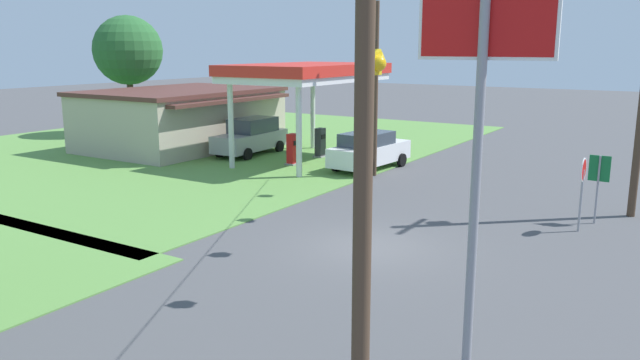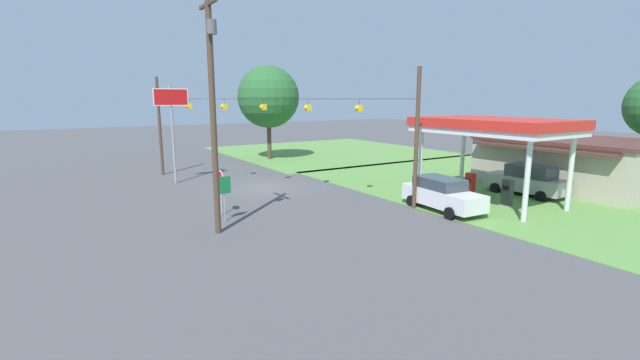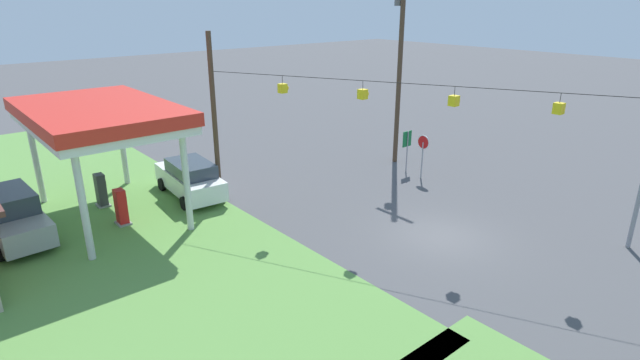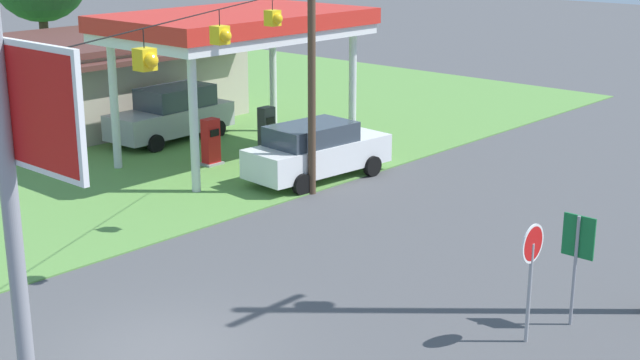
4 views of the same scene
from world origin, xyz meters
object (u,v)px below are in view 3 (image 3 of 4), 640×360
at_px(route_sign, 407,143).
at_px(car_at_pumps_rear, 13,216).
at_px(fuel_pump_far, 101,191).
at_px(utility_pole_main, 400,59).
at_px(car_at_pumps_front, 190,178).
at_px(gas_station_canopy, 98,116).
at_px(fuel_pump_near, 121,208).
at_px(stop_sign_roadside, 423,147).

bearing_deg(route_sign, car_at_pumps_rear, 76.15).
bearing_deg(fuel_pump_far, car_at_pumps_rear, 107.84).
relative_size(fuel_pump_far, route_sign, 0.69).
bearing_deg(utility_pole_main, car_at_pumps_front, 77.57).
bearing_deg(utility_pole_main, car_at_pumps_rear, 81.55).
distance_m(gas_station_canopy, car_at_pumps_front, 5.35).
xyz_separation_m(fuel_pump_near, utility_pole_main, (-1.54, -16.16, 5.43)).
bearing_deg(gas_station_canopy, car_at_pumps_front, -92.66).
bearing_deg(car_at_pumps_front, fuel_pump_far, 73.09).
relative_size(car_at_pumps_rear, route_sign, 2.16).
bearing_deg(car_at_pumps_rear, fuel_pump_far, 105.01).
xyz_separation_m(gas_station_canopy, fuel_pump_far, (1.34, -0.00, -3.87)).
relative_size(fuel_pump_near, utility_pole_main, 0.15).
bearing_deg(route_sign, fuel_pump_far, 68.59).
relative_size(route_sign, utility_pole_main, 0.21).
height_order(route_sign, utility_pole_main, utility_pole_main).
distance_m(fuel_pump_near, car_at_pumps_rear, 4.16).
bearing_deg(route_sign, stop_sign_roadside, 168.13).
bearing_deg(fuel_pump_near, stop_sign_roadside, -107.27).
xyz_separation_m(car_at_pumps_rear, route_sign, (-4.71, -19.09, 0.66)).
relative_size(fuel_pump_far, car_at_pumps_rear, 0.32).
xyz_separation_m(car_at_pumps_front, stop_sign_roadside, (-5.80, -11.04, 0.84)).
relative_size(car_at_pumps_rear, stop_sign_roadside, 2.07).
relative_size(car_at_pumps_front, stop_sign_roadside, 2.08).
xyz_separation_m(fuel_pump_near, stop_sign_roadside, (-4.64, -14.91, 1.03)).
relative_size(gas_station_canopy, fuel_pump_near, 5.39).
bearing_deg(utility_pole_main, route_sign, 150.89).
distance_m(fuel_pump_far, stop_sign_roadside, 16.65).
distance_m(gas_station_canopy, utility_pole_main, 16.50).
xyz_separation_m(stop_sign_roadside, route_sign, (1.37, -0.29, -0.10)).
distance_m(car_at_pumps_rear, utility_pole_main, 20.93).
distance_m(gas_station_canopy, stop_sign_roadside, 16.32).
xyz_separation_m(fuel_pump_far, car_at_pumps_rear, (-1.25, 3.89, 0.26)).
bearing_deg(utility_pole_main, stop_sign_roadside, 158.01).
distance_m(fuel_pump_near, car_at_pumps_front, 4.05).
relative_size(gas_station_canopy, route_sign, 3.72).
bearing_deg(stop_sign_roadside, fuel_pump_near, -107.27).
bearing_deg(stop_sign_roadside, car_at_pumps_rear, -107.90).
relative_size(car_at_pumps_rear, utility_pole_main, 0.46).
xyz_separation_m(car_at_pumps_front, utility_pole_main, (-2.71, -12.28, 5.24)).
xyz_separation_m(fuel_pump_near, car_at_pumps_front, (1.16, -3.88, 0.19)).
height_order(fuel_pump_near, stop_sign_roadside, stop_sign_roadside).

